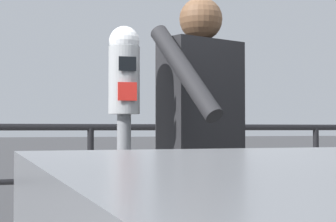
% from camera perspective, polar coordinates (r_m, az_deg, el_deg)
% --- Properties ---
extents(parking_meter, '(0.16, 0.17, 1.57)m').
position_cam_1_polar(parking_meter, '(2.83, -4.46, -0.69)').
color(parking_meter, slate).
rests_on(parking_meter, sidewalk_curb).
extents(pedestrian_at_meter, '(0.62, 0.70, 1.77)m').
position_cam_1_polar(pedestrian_at_meter, '(3.07, 3.46, -2.34)').
color(pedestrian_at_meter, black).
rests_on(pedestrian_at_meter, sidewalk_curb).
extents(background_railing, '(24.06, 0.06, 1.10)m').
position_cam_1_polar(background_railing, '(5.23, -7.84, -4.65)').
color(background_railing, black).
rests_on(background_railing, sidewalk_curb).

